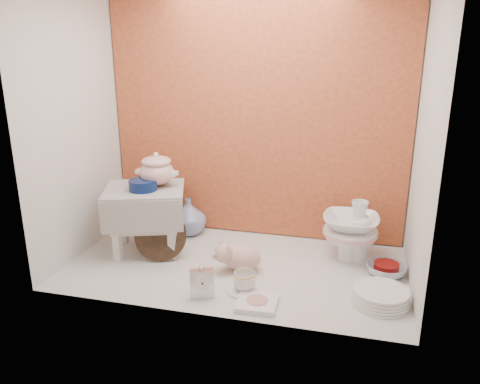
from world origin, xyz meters
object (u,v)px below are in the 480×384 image
Objects in this scene: gold_rim_teacup at (245,281)px; floral_platter at (160,200)px; mantel_clock at (202,282)px; porcelain_tower at (350,230)px; plush_pig at (242,257)px; dinner_plate_stack at (381,297)px; step_stool at (146,220)px; soup_tureen at (157,169)px; blue_white_vase at (189,216)px; crystal_bowl at (386,270)px.

floral_platter is at bearing 136.80° from gold_rim_teacup.
mantel_clock reaches higher than gold_rim_teacup.
porcelain_tower is at bearing 18.23° from mantel_clock.
plush_pig is 0.75× the size of porcelain_tower.
dinner_plate_stack is at bearing -20.39° from plush_pig.
mantel_clock reaches higher than plush_pig.
floral_platter is 3.18× the size of gold_rim_teacup.
step_stool is 1.68× the size of plush_pig.
soup_tureen is 1.03× the size of blue_white_vase.
mantel_clock is at bearing -169.52° from dinner_plate_stack.
crystal_bowl is 0.29m from porcelain_tower.
crystal_bowl is at bearing 26.87° from gold_rim_teacup.
floral_platter is at bearing 82.13° from step_stool.
floral_platter is 0.97m from mantel_clock.
soup_tureen is 1.43× the size of mantel_clock.
soup_tureen is 0.91× the size of plush_pig.
gold_rim_teacup is at bearing -32.49° from soup_tureen.
plush_pig is (0.66, -0.48, -0.10)m from floral_platter.
mantel_clock is at bearing -116.81° from plush_pig.
step_stool is at bearing 153.95° from gold_rim_teacup.
porcelain_tower reaches higher than plush_pig.
crystal_bowl is 0.59× the size of porcelain_tower.
mantel_clock is 0.97m from crystal_bowl.
gold_rim_teacup is (0.66, -0.32, -0.13)m from step_stool.
blue_white_vase is at bearing 173.00° from porcelain_tower.
gold_rim_teacup is 0.57× the size of crystal_bowl.
dinner_plate_stack is (1.16, -0.58, -0.08)m from blue_white_vase.
soup_tureen reaches higher than step_stool.
porcelain_tower is at bearing 20.54° from plush_pig.
dinner_plate_stack is at bearing -70.17° from porcelain_tower.
porcelain_tower is at bearing -8.85° from floral_platter.
floral_platter is 1.81× the size of crystal_bowl.
gold_rim_teacup is (0.18, 0.11, -0.03)m from mantel_clock.
mantel_clock is 0.64× the size of plush_pig.
step_stool is at bearing -78.76° from floral_platter.
dinner_plate_stack is (0.71, -0.17, -0.04)m from plush_pig.
mantel_clock is 0.34m from plush_pig.
soup_tureen is at bearing 147.51° from gold_rim_teacup.
blue_white_vase is 0.61m from plush_pig.
step_stool is at bearing 113.71° from mantel_clock.
dinner_plate_stack is 0.30m from crystal_bowl.
plush_pig is (0.59, -0.11, -0.11)m from step_stool.
dinner_plate_stack is (0.83, 0.15, -0.05)m from mantel_clock.
step_stool is 1.35m from crystal_bowl.
gold_rim_teacup is (0.61, -0.39, -0.42)m from soup_tureen.
step_stool is 1.34m from dinner_plate_stack.
step_stool is 0.61m from plush_pig.
gold_rim_teacup is at bearing -79.25° from plush_pig.
soup_tureen reaches higher than dinner_plate_stack.
blue_white_vase reaches higher than crystal_bowl.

